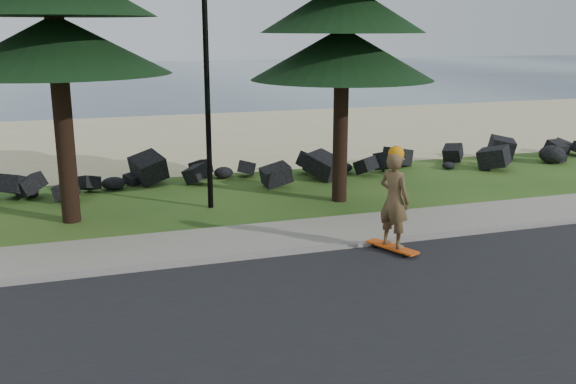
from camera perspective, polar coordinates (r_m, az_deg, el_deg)
ground at (r=14.12m, az=-4.37°, el=-4.73°), size 160.00×160.00×0.00m
road at (r=10.13m, az=1.74°, el=-12.68°), size 160.00×7.00×0.02m
kerb at (r=13.28m, az=-3.46°, el=-5.75°), size 160.00×0.20×0.10m
sidewalk at (r=14.29m, az=-4.56°, el=-4.33°), size 160.00×2.00×0.08m
beach_sand at (r=28.04m, az=-11.34°, el=4.67°), size 160.00×15.00×0.01m
ocean at (r=64.23m, az=-15.23°, el=9.81°), size 160.00×58.00×0.01m
seawall_boulders at (r=19.40m, az=-8.24°, el=0.49°), size 60.00×2.40×1.10m
lamp_post at (r=16.48m, az=-7.31°, el=12.61°), size 0.25×0.14×8.14m
skateboarder at (r=13.49m, az=9.42°, el=-0.73°), size 0.77×1.24×2.27m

